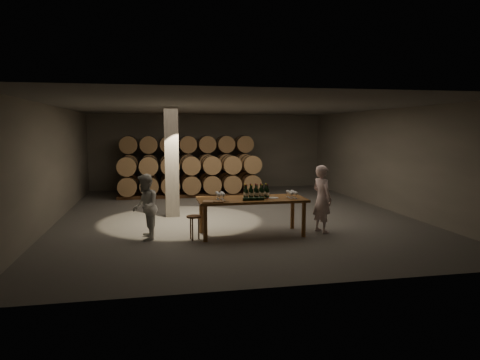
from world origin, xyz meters
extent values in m
plane|color=#595654|center=(0.00, 0.00, 0.00)|extent=(12.00, 12.00, 0.00)
plane|color=#605E59|center=(0.00, 0.00, 3.20)|extent=(12.00, 12.00, 0.00)
plane|color=#615D53|center=(0.00, 6.00, 1.60)|extent=(10.00, 0.00, 10.00)
plane|color=#615D53|center=(0.00, -6.00, 1.60)|extent=(10.00, 0.00, 10.00)
plane|color=#615D53|center=(-5.00, 0.00, 1.60)|extent=(0.00, 12.00, 12.00)
plane|color=#615D53|center=(5.00, 0.00, 1.60)|extent=(0.00, 12.00, 12.00)
cube|color=slate|center=(-1.80, 0.20, 1.60)|extent=(0.40, 0.40, 3.20)
cylinder|color=brown|center=(-1.18, -2.93, 0.42)|extent=(0.10, 0.10, 0.84)
cylinder|color=brown|center=(1.18, -2.93, 0.42)|extent=(0.10, 0.10, 0.84)
cylinder|color=brown|center=(-1.18, -2.07, 0.42)|extent=(0.10, 0.10, 0.84)
cylinder|color=brown|center=(1.18, -2.07, 0.42)|extent=(0.10, 0.10, 0.84)
cube|color=brown|center=(0.00, -2.50, 0.87)|extent=(2.60, 1.10, 0.06)
cube|color=brown|center=(-0.96, 4.90, 0.06)|extent=(5.48, 0.10, 0.12)
cube|color=brown|center=(-0.96, 5.50, 0.06)|extent=(5.48, 0.10, 0.12)
cylinder|color=#997545|center=(-3.30, 5.20, 0.47)|extent=(0.70, 0.95, 0.70)
cylinder|color=black|center=(-3.30, 4.94, 0.47)|extent=(0.73, 0.04, 0.73)
cylinder|color=black|center=(-3.30, 5.46, 0.47)|extent=(0.73, 0.04, 0.73)
cylinder|color=#997545|center=(-2.52, 5.20, 0.47)|extent=(0.70, 0.95, 0.70)
cylinder|color=black|center=(-2.52, 4.94, 0.47)|extent=(0.73, 0.04, 0.73)
cylinder|color=black|center=(-2.52, 5.46, 0.47)|extent=(0.73, 0.04, 0.73)
cylinder|color=#997545|center=(-1.74, 5.20, 0.47)|extent=(0.70, 0.95, 0.70)
cylinder|color=black|center=(-1.74, 4.94, 0.47)|extent=(0.73, 0.04, 0.73)
cylinder|color=black|center=(-1.74, 5.46, 0.47)|extent=(0.73, 0.04, 0.73)
cylinder|color=#997545|center=(-0.96, 5.20, 0.47)|extent=(0.70, 0.95, 0.70)
cylinder|color=black|center=(-0.96, 4.94, 0.47)|extent=(0.73, 0.04, 0.73)
cylinder|color=black|center=(-0.96, 5.46, 0.47)|extent=(0.73, 0.04, 0.73)
cylinder|color=#997545|center=(-0.18, 5.20, 0.47)|extent=(0.70, 0.95, 0.70)
cylinder|color=black|center=(-0.18, 4.94, 0.47)|extent=(0.73, 0.04, 0.73)
cylinder|color=black|center=(-0.18, 5.46, 0.47)|extent=(0.73, 0.04, 0.73)
cylinder|color=#997545|center=(0.60, 5.20, 0.47)|extent=(0.70, 0.95, 0.70)
cylinder|color=black|center=(0.60, 4.94, 0.47)|extent=(0.73, 0.04, 0.73)
cylinder|color=black|center=(0.60, 5.46, 0.47)|extent=(0.73, 0.04, 0.73)
cylinder|color=#997545|center=(1.38, 5.20, 0.47)|extent=(0.70, 0.95, 0.70)
cylinder|color=black|center=(1.38, 4.94, 0.47)|extent=(0.73, 0.04, 0.73)
cylinder|color=black|center=(1.38, 5.46, 0.47)|extent=(0.73, 0.04, 0.73)
cylinder|color=#997545|center=(-3.30, 5.20, 1.21)|extent=(0.70, 0.95, 0.70)
cylinder|color=black|center=(-3.30, 4.94, 1.21)|extent=(0.73, 0.04, 0.73)
cylinder|color=black|center=(-3.30, 5.46, 1.21)|extent=(0.73, 0.04, 0.73)
cylinder|color=#997545|center=(-2.52, 5.20, 1.21)|extent=(0.70, 0.95, 0.70)
cylinder|color=black|center=(-2.52, 4.94, 1.21)|extent=(0.73, 0.04, 0.73)
cylinder|color=black|center=(-2.52, 5.46, 1.21)|extent=(0.73, 0.04, 0.73)
cylinder|color=#997545|center=(-1.74, 5.20, 1.21)|extent=(0.70, 0.95, 0.70)
cylinder|color=black|center=(-1.74, 4.94, 1.21)|extent=(0.73, 0.04, 0.73)
cylinder|color=black|center=(-1.74, 5.46, 1.21)|extent=(0.73, 0.04, 0.73)
cylinder|color=#997545|center=(-0.96, 5.20, 1.21)|extent=(0.70, 0.95, 0.70)
cylinder|color=black|center=(-0.96, 4.94, 1.21)|extent=(0.73, 0.04, 0.73)
cylinder|color=black|center=(-0.96, 5.46, 1.21)|extent=(0.73, 0.04, 0.73)
cylinder|color=#997545|center=(-0.18, 5.20, 1.21)|extent=(0.70, 0.95, 0.70)
cylinder|color=black|center=(-0.18, 4.94, 1.21)|extent=(0.73, 0.04, 0.73)
cylinder|color=black|center=(-0.18, 5.46, 1.21)|extent=(0.73, 0.04, 0.73)
cylinder|color=#997545|center=(0.60, 5.20, 1.21)|extent=(0.70, 0.95, 0.70)
cylinder|color=black|center=(0.60, 4.94, 1.21)|extent=(0.73, 0.04, 0.73)
cylinder|color=black|center=(0.60, 5.46, 1.21)|extent=(0.73, 0.04, 0.73)
cylinder|color=#997545|center=(1.38, 5.20, 1.21)|extent=(0.70, 0.95, 0.70)
cylinder|color=black|center=(1.38, 4.94, 1.21)|extent=(0.73, 0.04, 0.73)
cylinder|color=black|center=(1.38, 5.46, 1.21)|extent=(0.73, 0.04, 0.73)
cylinder|color=#997545|center=(-3.30, 5.20, 1.95)|extent=(0.70, 0.95, 0.70)
cylinder|color=black|center=(-3.30, 4.94, 1.95)|extent=(0.73, 0.04, 0.73)
cylinder|color=black|center=(-3.30, 5.46, 1.95)|extent=(0.73, 0.04, 0.73)
cylinder|color=#997545|center=(-2.52, 5.20, 1.95)|extent=(0.70, 0.95, 0.70)
cylinder|color=black|center=(-2.52, 4.94, 1.95)|extent=(0.73, 0.04, 0.73)
cylinder|color=black|center=(-2.52, 5.46, 1.95)|extent=(0.73, 0.04, 0.73)
cylinder|color=#997545|center=(-1.74, 5.20, 1.95)|extent=(0.70, 0.95, 0.70)
cylinder|color=black|center=(-1.74, 4.94, 1.95)|extent=(0.73, 0.04, 0.73)
cylinder|color=black|center=(-1.74, 5.46, 1.95)|extent=(0.73, 0.04, 0.73)
cylinder|color=#997545|center=(-0.96, 5.20, 1.95)|extent=(0.70, 0.95, 0.70)
cylinder|color=black|center=(-0.96, 4.94, 1.95)|extent=(0.73, 0.04, 0.73)
cylinder|color=black|center=(-0.96, 5.46, 1.95)|extent=(0.73, 0.04, 0.73)
cylinder|color=#997545|center=(-0.18, 5.20, 1.95)|extent=(0.70, 0.95, 0.70)
cylinder|color=black|center=(-0.18, 4.94, 1.95)|extent=(0.73, 0.04, 0.73)
cylinder|color=black|center=(-0.18, 5.46, 1.95)|extent=(0.73, 0.04, 0.73)
cylinder|color=#997545|center=(0.60, 5.20, 1.95)|extent=(0.70, 0.95, 0.70)
cylinder|color=black|center=(0.60, 4.94, 1.95)|extent=(0.73, 0.04, 0.73)
cylinder|color=black|center=(0.60, 5.46, 1.95)|extent=(0.73, 0.04, 0.73)
cylinder|color=#997545|center=(1.38, 5.20, 1.95)|extent=(0.70, 0.95, 0.70)
cylinder|color=black|center=(1.38, 4.94, 1.95)|extent=(0.73, 0.04, 0.73)
cylinder|color=black|center=(1.38, 5.46, 1.95)|extent=(0.73, 0.04, 0.73)
cube|color=brown|center=(-0.96, 3.50, 0.06)|extent=(5.48, 0.10, 0.12)
cube|color=brown|center=(-0.96, 4.10, 0.06)|extent=(5.48, 0.10, 0.12)
cylinder|color=#997545|center=(-3.30, 3.80, 0.47)|extent=(0.70, 0.95, 0.70)
cylinder|color=black|center=(-3.30, 3.54, 0.47)|extent=(0.73, 0.04, 0.73)
cylinder|color=black|center=(-3.30, 4.06, 0.47)|extent=(0.73, 0.04, 0.73)
cylinder|color=#997545|center=(-2.52, 3.80, 0.47)|extent=(0.70, 0.95, 0.70)
cylinder|color=black|center=(-2.52, 3.54, 0.47)|extent=(0.73, 0.04, 0.73)
cylinder|color=black|center=(-2.52, 4.06, 0.47)|extent=(0.73, 0.04, 0.73)
cylinder|color=#997545|center=(-1.74, 3.80, 0.47)|extent=(0.70, 0.95, 0.70)
cylinder|color=black|center=(-1.74, 3.54, 0.47)|extent=(0.73, 0.04, 0.73)
cylinder|color=black|center=(-1.74, 4.06, 0.47)|extent=(0.73, 0.04, 0.73)
cylinder|color=#997545|center=(-0.96, 3.80, 0.47)|extent=(0.70, 0.95, 0.70)
cylinder|color=black|center=(-0.96, 3.54, 0.47)|extent=(0.73, 0.04, 0.73)
cylinder|color=black|center=(-0.96, 4.06, 0.47)|extent=(0.73, 0.04, 0.73)
cylinder|color=#997545|center=(-0.18, 3.80, 0.47)|extent=(0.70, 0.95, 0.70)
cylinder|color=black|center=(-0.18, 3.54, 0.47)|extent=(0.73, 0.04, 0.73)
cylinder|color=black|center=(-0.18, 4.06, 0.47)|extent=(0.73, 0.04, 0.73)
cylinder|color=#997545|center=(0.60, 3.80, 0.47)|extent=(0.70, 0.95, 0.70)
cylinder|color=black|center=(0.60, 3.54, 0.47)|extent=(0.73, 0.04, 0.73)
cylinder|color=black|center=(0.60, 4.06, 0.47)|extent=(0.73, 0.04, 0.73)
cylinder|color=#997545|center=(1.38, 3.80, 0.47)|extent=(0.70, 0.95, 0.70)
cylinder|color=black|center=(1.38, 3.54, 0.47)|extent=(0.73, 0.04, 0.73)
cylinder|color=black|center=(1.38, 4.06, 0.47)|extent=(0.73, 0.04, 0.73)
cylinder|color=#997545|center=(-3.30, 3.80, 1.21)|extent=(0.70, 0.95, 0.70)
cylinder|color=black|center=(-3.30, 3.54, 1.21)|extent=(0.73, 0.04, 0.73)
cylinder|color=black|center=(-3.30, 4.06, 1.21)|extent=(0.73, 0.04, 0.73)
cylinder|color=#997545|center=(-2.52, 3.80, 1.21)|extent=(0.70, 0.95, 0.70)
cylinder|color=black|center=(-2.52, 3.54, 1.21)|extent=(0.73, 0.04, 0.73)
cylinder|color=black|center=(-2.52, 4.06, 1.21)|extent=(0.73, 0.04, 0.73)
cylinder|color=#997545|center=(-1.74, 3.80, 1.21)|extent=(0.70, 0.95, 0.70)
cylinder|color=black|center=(-1.74, 3.54, 1.21)|extent=(0.73, 0.04, 0.73)
cylinder|color=black|center=(-1.74, 4.06, 1.21)|extent=(0.73, 0.04, 0.73)
cylinder|color=#997545|center=(-0.96, 3.80, 1.21)|extent=(0.70, 0.95, 0.70)
cylinder|color=black|center=(-0.96, 3.54, 1.21)|extent=(0.73, 0.04, 0.73)
cylinder|color=black|center=(-0.96, 4.06, 1.21)|extent=(0.73, 0.04, 0.73)
cylinder|color=#997545|center=(-0.18, 3.80, 1.21)|extent=(0.70, 0.95, 0.70)
cylinder|color=black|center=(-0.18, 3.54, 1.21)|extent=(0.73, 0.04, 0.73)
cylinder|color=black|center=(-0.18, 4.06, 1.21)|extent=(0.73, 0.04, 0.73)
cylinder|color=#997545|center=(0.60, 3.80, 1.21)|extent=(0.70, 0.95, 0.70)
cylinder|color=black|center=(0.60, 3.54, 1.21)|extent=(0.73, 0.04, 0.73)
cylinder|color=black|center=(0.60, 4.06, 1.21)|extent=(0.73, 0.04, 0.73)
cylinder|color=#997545|center=(1.38, 3.80, 1.21)|extent=(0.70, 0.95, 0.70)
cylinder|color=black|center=(1.38, 3.54, 1.21)|extent=(0.73, 0.04, 0.73)
cylinder|color=black|center=(1.38, 4.06, 1.21)|extent=(0.73, 0.04, 0.73)
cylinder|color=black|center=(-0.14, -2.54, 1.02)|extent=(0.08, 0.08, 0.23)
cylinder|color=silver|center=(-0.14, -2.54, 1.00)|extent=(0.09, 0.09, 0.07)
cylinder|color=black|center=(-0.14, -2.54, 1.18)|extent=(0.03, 0.03, 0.09)
cylinder|color=yellow|center=(-0.14, -2.54, 1.23)|extent=(0.04, 0.04, 0.03)
cylinder|color=black|center=(-0.14, -2.39, 1.02)|extent=(0.08, 0.08, 0.23)
cylinder|color=silver|center=(-0.14, -2.39, 1.00)|extent=(0.09, 0.09, 0.07)
cylinder|color=black|center=(-0.14, -2.39, 1.18)|extent=(0.03, 0.03, 0.09)
cylinder|color=maroon|center=(-0.14, -2.39, 1.23)|extent=(0.04, 0.04, 0.03)
cylinder|color=black|center=(-0.01, -2.54, 1.02)|extent=(0.08, 0.08, 0.23)
cylinder|color=silver|center=(-0.01, -2.54, 1.00)|extent=(0.09, 0.09, 0.07)
cylinder|color=black|center=(-0.01, -2.54, 1.18)|extent=(0.03, 0.03, 0.09)
cylinder|color=maroon|center=(-0.01, -2.54, 1.23)|extent=(0.04, 0.04, 0.03)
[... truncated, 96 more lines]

